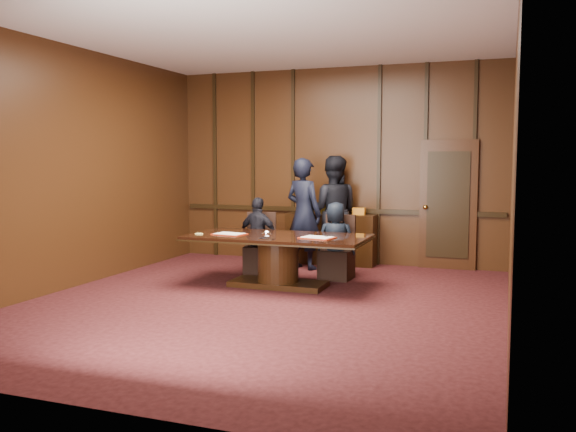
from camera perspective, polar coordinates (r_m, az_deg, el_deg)
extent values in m
plane|color=black|center=(7.97, -2.49, -8.24)|extent=(7.00, 7.00, 0.00)
plane|color=silver|center=(7.91, -2.60, 17.23)|extent=(7.00, 7.00, 0.00)
cube|color=black|center=(11.06, 4.44, 4.70)|extent=(6.00, 0.04, 3.50)
cube|color=black|center=(4.71, -19.12, 3.60)|extent=(6.00, 0.04, 3.50)
cube|color=black|center=(9.31, -19.90, 4.29)|extent=(0.04, 7.00, 3.50)
cube|color=black|center=(7.15, 20.31, 4.05)|extent=(0.04, 7.00, 3.50)
cube|color=black|center=(11.07, 4.37, 0.56)|extent=(5.90, 0.05, 0.08)
cube|color=black|center=(10.68, 14.75, 1.03)|extent=(0.95, 0.06, 2.20)
sphere|color=gold|center=(10.66, 12.73, 0.80)|extent=(0.08, 0.08, 0.08)
cube|color=black|center=(10.92, 4.05, -2.15)|extent=(1.60, 0.45, 0.90)
cube|color=black|center=(11.19, 0.58, -4.12)|extent=(0.12, 0.40, 0.06)
cube|color=black|center=(10.81, 7.62, -4.50)|extent=(0.12, 0.40, 0.06)
cube|color=gold|center=(10.85, 4.08, 1.47)|extent=(0.34, 0.18, 0.48)
cylinder|color=white|center=(10.75, 3.93, 1.75)|extent=(0.22, 0.03, 0.22)
cone|color=gold|center=(10.83, 4.09, 3.16)|extent=(0.14, 0.14, 0.16)
cube|color=black|center=(11.04, 1.36, 0.87)|extent=(0.18, 0.04, 0.22)
cube|color=orange|center=(10.76, 6.66, 0.45)|extent=(0.22, 0.12, 0.12)
cube|color=black|center=(9.02, -0.92, -6.36)|extent=(1.40, 0.60, 0.08)
cylinder|color=black|center=(8.96, -0.92, -4.17)|extent=(0.60, 0.60, 0.62)
cube|color=black|center=(8.91, -0.92, -2.14)|extent=(2.62, 1.32, 0.02)
cube|color=black|center=(8.91, -0.92, -2.01)|extent=(2.60, 1.30, 0.06)
cube|color=#A7270F|center=(9.04, -5.50, -1.70)|extent=(0.50, 0.39, 0.01)
cube|color=white|center=(9.04, -5.50, -1.64)|extent=(0.44, 0.34, 0.01)
cube|color=#A7270F|center=(8.60, 2.76, -2.04)|extent=(0.51, 0.41, 0.01)
cube|color=white|center=(8.60, 2.76, -1.98)|extent=(0.44, 0.35, 0.01)
cube|color=white|center=(8.49, -2.01, -2.13)|extent=(0.20, 0.14, 0.01)
ellipsoid|color=white|center=(8.48, -2.01, -1.75)|extent=(0.13, 0.13, 0.10)
cube|color=#FEED7C|center=(9.13, -8.33, -1.65)|extent=(0.10, 0.07, 0.01)
cube|color=black|center=(10.00, -2.66, -4.10)|extent=(0.58, 0.58, 0.46)
cube|color=black|center=(10.14, -2.48, -1.18)|extent=(0.48, 0.17, 0.55)
cylinder|color=black|center=(9.92, -4.18, -4.87)|extent=(0.04, 0.04, 0.23)
cylinder|color=black|center=(10.13, -1.18, -4.64)|extent=(0.04, 0.04, 0.23)
cube|color=black|center=(9.58, 4.55, -4.53)|extent=(0.50, 0.50, 0.46)
cube|color=black|center=(9.71, 4.95, -1.48)|extent=(0.48, 0.08, 0.55)
cylinder|color=black|center=(9.47, 3.05, -5.35)|extent=(0.04, 0.04, 0.23)
cylinder|color=black|center=(9.74, 6.00, -5.07)|extent=(0.04, 0.04, 0.23)
imported|color=black|center=(9.90, -2.79, -1.87)|extent=(0.77, 0.41, 1.26)
imported|color=black|center=(9.48, 4.49, -2.33)|extent=(0.64, 0.45, 1.21)
imported|color=black|center=(10.35, 1.48, 0.21)|extent=(0.80, 0.66, 1.89)
imported|color=black|center=(10.69, 4.19, 0.47)|extent=(1.07, 0.91, 1.93)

